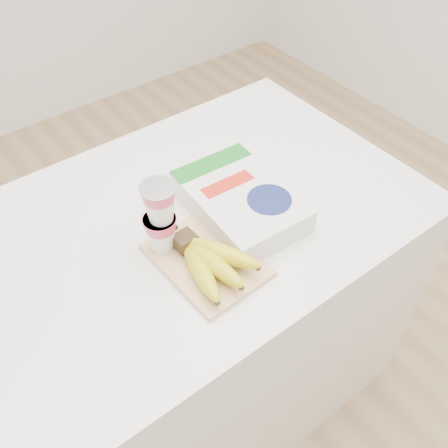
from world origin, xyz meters
The scene contains 6 objects.
room centered at (0.00, 0.00, 1.35)m, with size 4.00×4.00×4.00m.
table centered at (0.00, 0.00, 0.44)m, with size 1.18×0.79×0.89m, color silver.
cutting_board centered at (-0.06, -0.15, 0.89)m, with size 0.19×0.27×0.01m, color #E8AF7F.
bananas centered at (-0.07, -0.18, 0.93)m, with size 0.16×0.21×0.07m.
yogurt_stack centered at (-0.11, -0.06, 1.00)m, with size 0.08×0.08×0.18m.
cereal_box centered at (0.11, -0.07, 0.92)m, with size 0.23×0.33×0.07m.
Camera 1 is at (-0.47, -0.76, 1.77)m, focal length 40.00 mm.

